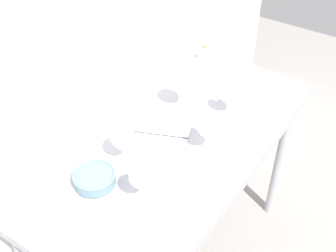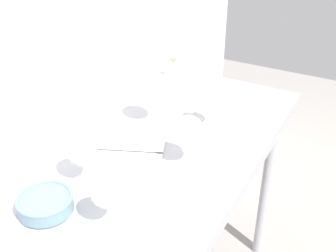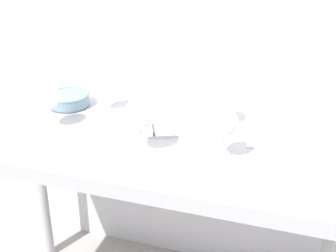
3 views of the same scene
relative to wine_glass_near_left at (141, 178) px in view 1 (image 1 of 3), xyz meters
name	(u,v)px [view 1 (image 1 of 3)]	position (x,y,z in m)	size (l,w,h in m)	color
back_wall	(74,19)	(0.33, 0.56, 0.29)	(3.80, 0.04, 2.60)	silver
steel_counter	(177,159)	(0.33, 0.07, -0.22)	(1.40, 0.65, 0.90)	#A5A5AA
wine_glass_near_left	(141,178)	(0.00, 0.00, 0.00)	(0.08, 0.08, 0.16)	white
wine_glass_near_center	(209,126)	(0.35, -0.06, 0.01)	(0.10, 0.10, 0.18)	white
wine_glass_far_left	(123,139)	(0.12, 0.17, 0.00)	(0.09, 0.09, 0.16)	white
wine_glass_far_right	(182,83)	(0.53, 0.17, 0.02)	(0.10, 0.10, 0.19)	white
wine_glass_near_right	(234,93)	(0.60, -0.04, 0.01)	(0.08, 0.08, 0.16)	white
open_notebook	(159,136)	(0.31, 0.14, -0.11)	(0.42, 0.36, 0.01)	white
tasting_sheet_upper	(203,85)	(0.73, 0.18, -0.11)	(0.17, 0.23, 0.00)	white
tasting_bowl	(94,178)	(-0.03, 0.19, -0.08)	(0.16, 0.16, 0.05)	beige
decanter_funnel	(204,54)	(0.92, 0.29, -0.07)	(0.10, 0.10, 0.13)	silver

